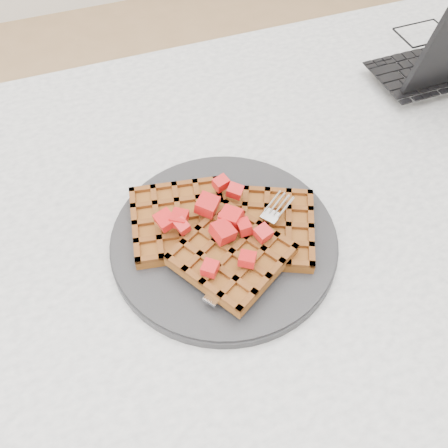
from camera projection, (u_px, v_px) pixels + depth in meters
name	position (u px, v px, depth m)	size (l,w,h in m)	color
ground	(249.00, 401.00, 1.24)	(4.00, 4.00, 0.00)	tan
table	(266.00, 260.00, 0.74)	(1.20, 0.80, 0.75)	silver
plate	(224.00, 240.00, 0.61)	(0.28, 0.28, 0.02)	#232325
waffles	(225.00, 233.00, 0.59)	(0.24, 0.22, 0.03)	brown
strawberry_pile	(224.00, 217.00, 0.57)	(0.15, 0.15, 0.02)	#9E0408
fork	(255.00, 244.00, 0.59)	(0.02, 0.18, 0.02)	silver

